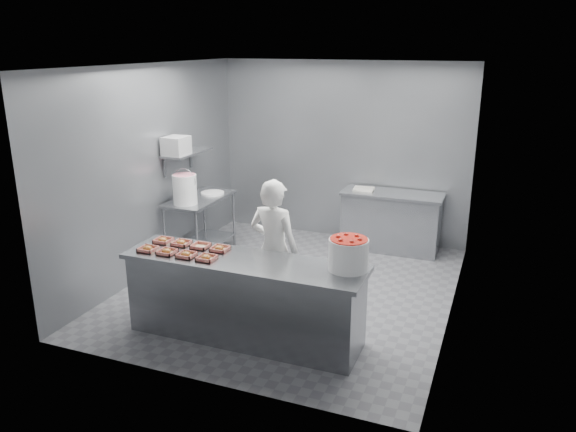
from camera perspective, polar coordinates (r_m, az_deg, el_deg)
The scene contains 24 objects.
floor at distance 7.34m, azimuth 0.26°, elevation -7.34°, with size 4.50×4.50×0.00m, color #4C4C51.
ceiling at distance 6.68m, azimuth 0.29°, elevation 15.07°, with size 4.50×4.50×0.00m, color white.
wall_back at distance 8.96m, azimuth 5.53°, elevation 6.54°, with size 4.00×0.04×2.80m, color slate.
wall_left at distance 7.81m, azimuth -13.59°, elevation 4.53°, with size 0.04×4.50×2.80m, color slate.
wall_right at distance 6.45m, azimuth 17.08°, elevation 1.61°, with size 0.04×4.50×2.80m, color slate.
service_counter at distance 6.03m, azimuth -4.45°, elevation -8.38°, with size 2.60×0.70×0.90m.
prep_table at distance 8.31m, azimuth -8.88°, elevation -0.18°, with size 0.60×1.20×0.90m.
back_counter at distance 8.66m, azimuth 10.42°, elevation -0.52°, with size 1.50×0.60×0.90m.
wall_shelf at distance 8.17m, azimuth -10.22°, elevation 6.37°, with size 0.35×0.90×0.03m, color slate.
tray_0 at distance 6.25m, azimuth -14.05°, elevation -3.24°, with size 0.19×0.18×0.06m.
tray_1 at distance 6.12m, azimuth -12.21°, elevation -3.56°, with size 0.19×0.18×0.06m.
tray_2 at distance 5.99m, azimuth -10.29°, elevation -3.88°, with size 0.19×0.18×0.06m.
tray_3 at distance 5.88m, azimuth -8.29°, elevation -4.21°, with size 0.19×0.18×0.06m.
tray_4 at distance 6.47m, azimuth -12.58°, elevation -2.42°, with size 0.19×0.18×0.06m.
tray_5 at distance 6.35m, azimuth -10.77°, elevation -2.70°, with size 0.19×0.18×0.06m.
tray_6 at distance 6.23m, azimuth -8.87°, elevation -3.02°, with size 0.19×0.18×0.04m.
tray_7 at distance 6.11m, azimuth -6.94°, elevation -3.29°, with size 0.19×0.18×0.06m.
worker at distance 6.35m, azimuth -1.44°, elevation -3.40°, with size 0.59×0.39×1.63m, color white.
strawberry_tub at distance 5.55m, azimuth 6.16°, elevation -3.77°, with size 0.39×0.39×0.33m.
glaze_bucket at distance 7.88m, azimuth -10.44°, elevation 2.75°, with size 0.35×0.33×0.51m.
bucket_lid at distance 8.40m, azimuth -7.69°, elevation 2.32°, with size 0.34×0.34×0.03m, color white.
rag at distance 8.50m, azimuth -7.87°, elevation 2.48°, with size 0.14×0.12×0.02m, color #CCB28C.
appliance at distance 7.92m, azimuth -11.30°, elevation 7.01°, with size 0.30×0.34×0.25m, color gray.
paper_stack at distance 8.62m, azimuth 7.71°, elevation 2.75°, with size 0.30×0.22×0.04m, color silver.
Camera 1 is at (2.42, -6.22, 3.06)m, focal length 35.00 mm.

